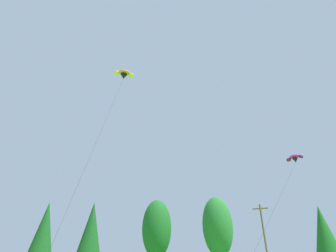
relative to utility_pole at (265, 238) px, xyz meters
name	(u,v)px	position (x,y,z in m)	size (l,w,h in m)	color
treeline_tree_a	(45,227)	(-45.19, 5.43, 3.82)	(4.74, 4.74, 14.26)	#472D19
treeline_tree_b	(91,228)	(-32.41, 4.47, 3.14)	(4.50, 4.50, 13.17)	#472D19
treeline_tree_c	(157,228)	(-17.89, 3.35, 2.34)	(5.13, 5.13, 12.31)	#472D19
treeline_tree_d	(218,226)	(-7.85, 7.14, 2.70)	(5.28, 5.28, 12.90)	#472D19
treeline_tree_e	(324,231)	(8.69, 7.96, 1.36)	(3.87, 3.87, 10.34)	#472D19
utility_pole	(265,238)	(0.00, 0.00, 0.00)	(2.20, 0.26, 9.70)	brown
parafoil_kite_high_orange	(124,74)	(-14.72, -16.93, 20.27)	(5.29, 13.69, 24.41)	orange
parafoil_kite_mid_magenta	(295,158)	(5.15, -8.86, 8.04)	(6.82, 17.08, 12.49)	#D12893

